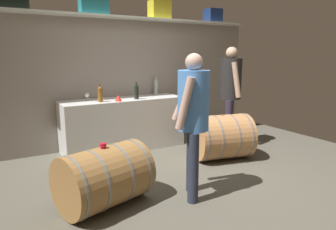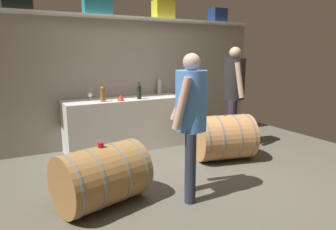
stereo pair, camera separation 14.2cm
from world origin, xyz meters
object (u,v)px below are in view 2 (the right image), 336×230
toolcase_navy (218,16)px  red_funnel (121,98)px  toolcase_yellow (163,10)px  toolcase_teal (97,7)px  visitor_tasting (234,86)px  tasting_cup (101,145)px  winemaker_pouring (190,112)px  wine_barrel_near (102,176)px  toolcase_black (17,3)px  wine_bottle_clear (159,86)px  wine_glass (90,95)px  work_cabinet (126,123)px  wine_bottle_dark (139,91)px  wine_bottle_amber (103,94)px  wine_barrel_far (223,137)px

toolcase_navy → red_funnel: size_ratio=2.60×
toolcase_yellow → toolcase_teal: bearing=-177.2°
visitor_tasting → red_funnel: bearing=-61.1°
toolcase_teal → tasting_cup: size_ratio=6.73×
visitor_tasting → toolcase_navy: bearing=-154.0°
toolcase_yellow → tasting_cup: bearing=-128.6°
red_funnel → winemaker_pouring: size_ratio=0.07×
toolcase_navy → winemaker_pouring: 3.27m
toolcase_teal → wine_barrel_near: 2.83m
toolcase_black → wine_bottle_clear: bearing=-2.7°
tasting_cup → winemaker_pouring: (0.90, -0.27, 0.31)m
toolcase_teal → toolcase_yellow: bearing=2.9°
red_funnel → toolcase_yellow: bearing=24.0°
wine_glass → visitor_tasting: 2.36m
winemaker_pouring → work_cabinet: bearing=30.7°
winemaker_pouring → tasting_cup: bearing=104.1°
toolcase_black → wine_bottle_dark: toolcase_black is taller
wine_bottle_clear → wine_bottle_dark: (-0.57, -0.40, -0.02)m
toolcase_teal → wine_glass: bearing=-142.0°
toolcase_yellow → winemaker_pouring: bearing=-107.6°
wine_bottle_dark → tasting_cup: size_ratio=4.31×
wine_bottle_clear → tasting_cup: wine_bottle_clear is taller
toolcase_yellow → visitor_tasting: (0.83, -0.97, -1.28)m
wine_bottle_amber → winemaker_pouring: bearing=-77.8°
red_funnel → winemaker_pouring: bearing=-85.5°
toolcase_teal → toolcase_yellow: 1.16m
wine_bottle_amber → red_funnel: bearing=-13.7°
toolcase_black → red_funnel: toolcase_black is taller
work_cabinet → wine_bottle_dark: 0.59m
toolcase_teal → winemaker_pouring: (0.33, -2.23, -1.31)m
wine_bottle_clear → wine_bottle_amber: 1.22m
tasting_cup → wine_barrel_near: bearing=180.0°
work_cabinet → wine_glass: 0.76m
toolcase_teal → visitor_tasting: 2.54m
toolcase_navy → wine_barrel_far: (-0.90, -1.43, -1.94)m
toolcase_teal → wine_barrel_far: toolcase_teal is taller
wine_glass → winemaker_pouring: winemaker_pouring is taller
toolcase_teal → tasting_cup: (-0.57, -1.96, -1.62)m
wine_barrel_near → visitor_tasting: size_ratio=0.61×
wine_bottle_clear → wine_glass: bearing=-172.5°
toolcase_black → red_funnel: (1.31, -0.43, -1.36)m
wine_bottle_clear → winemaker_pouring: size_ratio=0.20×
wine_barrel_near → visitor_tasting: 2.84m
wine_bottle_dark → visitor_tasting: size_ratio=0.16×
red_funnel → toolcase_black: bearing=161.8°
work_cabinet → wine_barrel_near: 1.96m
winemaker_pouring → visitor_tasting: visitor_tasting is taller
toolcase_yellow → toolcase_black: bearing=-177.2°
wine_bottle_clear → wine_barrel_near: size_ratio=0.31×
toolcase_navy → wine_barrel_far: size_ratio=0.30×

